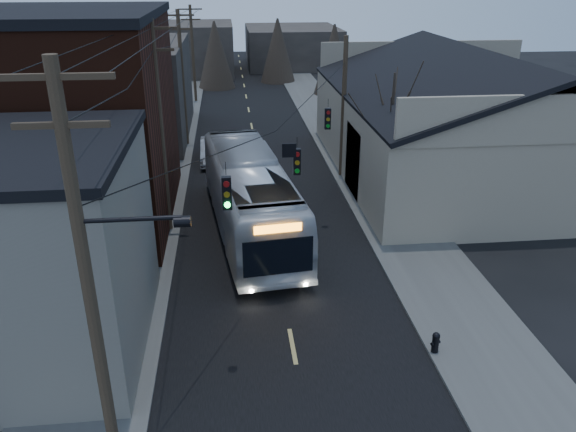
% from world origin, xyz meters
% --- Properties ---
extents(road_surface, '(9.00, 110.00, 0.02)m').
position_xyz_m(road_surface, '(0.00, 30.00, 0.01)').
color(road_surface, black).
rests_on(road_surface, ground).
extents(sidewalk_left, '(4.00, 110.00, 0.12)m').
position_xyz_m(sidewalk_left, '(-6.50, 30.00, 0.06)').
color(sidewalk_left, '#474744').
rests_on(sidewalk_left, ground).
extents(sidewalk_right, '(4.00, 110.00, 0.12)m').
position_xyz_m(sidewalk_right, '(6.50, 30.00, 0.06)').
color(sidewalk_right, '#474744').
rests_on(sidewalk_right, ground).
extents(building_clapboard, '(8.00, 8.00, 7.00)m').
position_xyz_m(building_clapboard, '(-9.00, 9.00, 3.50)').
color(building_clapboard, '#6D665A').
rests_on(building_clapboard, ground).
extents(building_brick, '(10.00, 12.00, 10.00)m').
position_xyz_m(building_brick, '(-10.00, 20.00, 5.00)').
color(building_brick, black).
rests_on(building_brick, ground).
extents(building_left_far, '(9.00, 14.00, 7.00)m').
position_xyz_m(building_left_far, '(-9.50, 36.00, 3.50)').
color(building_left_far, '#312B27').
rests_on(building_left_far, ground).
extents(warehouse, '(16.16, 20.60, 7.73)m').
position_xyz_m(warehouse, '(13.00, 25.00, 2.70)').
color(warehouse, gray).
rests_on(warehouse, ground).
extents(building_far_left, '(10.00, 12.00, 6.00)m').
position_xyz_m(building_far_left, '(-6.00, 65.00, 3.00)').
color(building_far_left, '#312B27').
rests_on(building_far_left, ground).
extents(building_far_right, '(12.00, 14.00, 5.00)m').
position_xyz_m(building_far_right, '(7.00, 70.00, 2.50)').
color(building_far_right, '#312B27').
rests_on(building_far_right, ground).
extents(bare_tree, '(0.40, 0.40, 7.20)m').
position_xyz_m(bare_tree, '(6.50, 20.00, 3.60)').
color(bare_tree, black).
rests_on(bare_tree, ground).
extents(utility_lines, '(11.24, 45.28, 10.50)m').
position_xyz_m(utility_lines, '(-3.11, 24.14, 4.95)').
color(utility_lines, '#382B1E').
rests_on(utility_lines, ground).
extents(bus, '(4.69, 13.69, 3.74)m').
position_xyz_m(bus, '(-0.99, 17.55, 1.87)').
color(bus, silver).
rests_on(bus, ground).
extents(parked_car, '(1.67, 4.66, 1.53)m').
position_xyz_m(parked_car, '(-3.00, 28.86, 0.76)').
color(parked_car, '#A7A9AF').
rests_on(parked_car, ground).
extents(fire_hydrant, '(0.37, 0.26, 0.75)m').
position_xyz_m(fire_hydrant, '(4.70, 7.06, 0.52)').
color(fire_hydrant, black).
rests_on(fire_hydrant, sidewalk_right).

